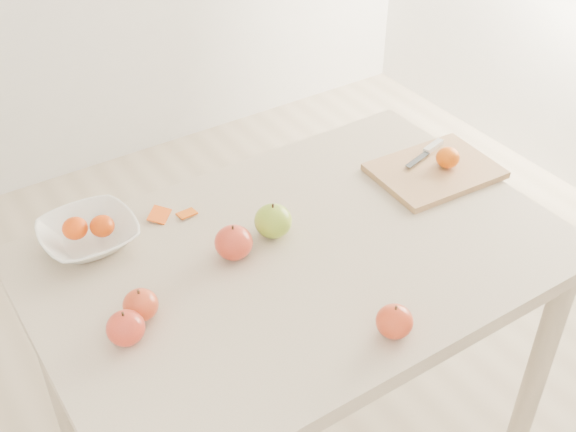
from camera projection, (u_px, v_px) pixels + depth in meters
table at (300, 283)px, 1.71m from camera, size 1.20×0.80×0.75m
cutting_board at (435, 171)px, 1.90m from camera, size 0.33×0.25×0.02m
board_tangerine at (448, 158)px, 1.88m from camera, size 0.06×0.06×0.05m
fruit_bowl at (89, 235)px, 1.65m from camera, size 0.22×0.22×0.05m
bowl_tangerine_near at (75, 228)px, 1.64m from camera, size 0.06×0.06×0.05m
bowl_tangerine_far at (102, 226)px, 1.64m from camera, size 0.06×0.06×0.05m
orange_peel_a at (160, 216)px, 1.75m from camera, size 0.07×0.07×0.01m
orange_peel_b at (187, 214)px, 1.76m from camera, size 0.05×0.04×0.01m
paring_knife at (431, 149)px, 1.95m from camera, size 0.17×0.07×0.01m
apple_green at (273, 221)px, 1.68m from camera, size 0.09×0.09×0.08m
apple_red_a at (234, 242)px, 1.61m from camera, size 0.09×0.09×0.08m
apple_red_d at (126, 328)px, 1.41m from camera, size 0.08×0.08×0.07m
apple_red_b at (141, 305)px, 1.47m from camera, size 0.07×0.07×0.07m
apple_red_c at (394, 321)px, 1.43m from camera, size 0.08×0.08×0.07m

